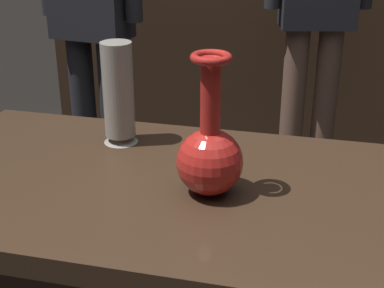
# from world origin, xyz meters

# --- Properties ---
(back_display_shelf) EXTENTS (2.60, 0.40, 0.99)m
(back_display_shelf) POSITION_xyz_m (0.00, 2.20, 0.49)
(back_display_shelf) COLOR #382619
(back_display_shelf) RESTS_ON ground_plane
(vase_centerpiece) EXTENTS (0.14, 0.14, 0.30)m
(vase_centerpiece) POSITION_xyz_m (0.08, -0.02, 0.89)
(vase_centerpiece) COLOR red
(vase_centerpiece) RESTS_ON display_plinth
(vase_tall_behind) EXTENTS (0.09, 0.09, 0.25)m
(vase_tall_behind) POSITION_xyz_m (-0.19, 0.18, 0.92)
(vase_tall_behind) COLOR gray
(vase_tall_behind) RESTS_ON display_plinth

